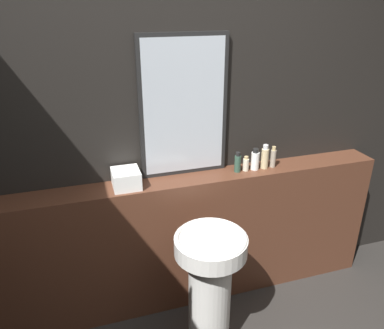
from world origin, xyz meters
name	(u,v)px	position (x,y,z in m)	size (l,w,h in m)	color
wall_back	(181,131)	(0.00, 1.65, 1.25)	(8.00, 0.06, 2.50)	black
vanity_counter	(187,241)	(0.00, 1.51, 0.49)	(2.79, 0.22, 0.97)	#512D1E
pedestal_sink	(210,284)	(0.00, 1.04, 0.49)	(0.42, 0.42, 0.83)	silver
mirror	(184,108)	(0.01, 1.60, 1.42)	(0.57, 0.03, 0.90)	black
towel_stack	(126,179)	(-0.39, 1.51, 1.03)	(0.17, 0.18, 0.11)	white
shampoo_bottle	(238,163)	(0.36, 1.51, 1.04)	(0.04, 0.04, 0.14)	#2D4C3D
conditioner_bottle	(246,164)	(0.42, 1.51, 1.02)	(0.04, 0.04, 0.10)	beige
lotion_bottle	(255,160)	(0.48, 1.51, 1.04)	(0.05, 0.05, 0.15)	white
body_wash_bottle	(265,157)	(0.56, 1.51, 1.05)	(0.05, 0.05, 0.17)	#C6B284
hand_soap_bottle	(273,158)	(0.62, 1.51, 1.04)	(0.04, 0.04, 0.15)	gray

